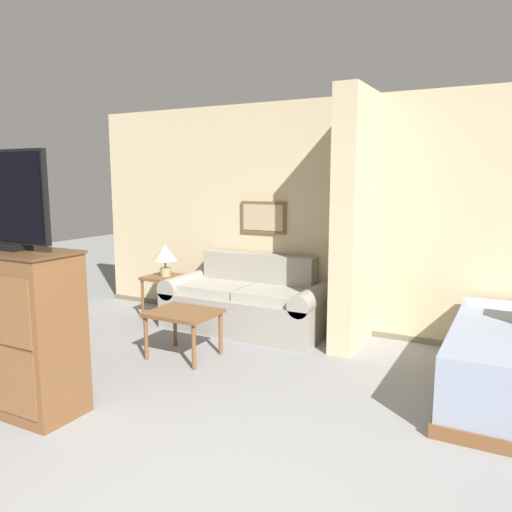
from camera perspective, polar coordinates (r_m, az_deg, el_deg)
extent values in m
cube|color=#CCB78E|center=(5.54, 14.70, 4.16)|extent=(7.73, 0.12, 2.60)
cube|color=#70644E|center=(5.71, 14.03, -8.70)|extent=(7.73, 0.02, 0.06)
cube|color=brown|center=(5.97, 0.83, 4.43)|extent=(0.60, 0.02, 0.38)
cube|color=tan|center=(5.96, 0.77, 4.42)|extent=(0.53, 0.01, 0.31)
cube|color=#CCB78E|center=(5.14, 11.16, 3.94)|extent=(0.24, 0.81, 2.60)
cube|color=gray|center=(5.76, -1.21, -6.44)|extent=(1.43, 0.84, 0.41)
cube|color=gray|center=(5.94, 0.28, -1.80)|extent=(1.43, 0.20, 0.43)
cube|color=gray|center=(6.19, -7.90, -5.44)|extent=(0.22, 0.84, 0.41)
cylinder|color=gray|center=(6.14, -7.95, -3.15)|extent=(0.24, 0.84, 0.24)
cube|color=gray|center=(5.43, 6.47, -7.47)|extent=(0.22, 0.84, 0.41)
cylinder|color=gray|center=(5.36, 6.51, -4.87)|extent=(0.24, 0.84, 0.24)
cube|color=#A49F94|center=(5.84, -4.52, -3.68)|extent=(0.69, 0.60, 0.10)
cube|color=#A49F94|center=(5.50, 1.79, -4.45)|extent=(0.69, 0.60, 0.10)
cube|color=brown|center=(4.89, -8.31, -6.45)|extent=(0.64, 0.54, 0.04)
cylinder|color=brown|center=(4.95, -12.46, -9.15)|extent=(0.04, 0.04, 0.42)
cylinder|color=brown|center=(4.63, -7.12, -10.30)|extent=(0.04, 0.04, 0.42)
cylinder|color=brown|center=(5.29, -9.23, -7.88)|extent=(0.04, 0.04, 0.42)
cylinder|color=brown|center=(4.99, -4.07, -8.83)|extent=(0.04, 0.04, 0.42)
cube|color=brown|center=(6.29, -10.28, -2.42)|extent=(0.47, 0.47, 0.04)
cylinder|color=brown|center=(6.32, -12.82, -4.90)|extent=(0.04, 0.04, 0.49)
cylinder|color=brown|center=(6.07, -9.88, -5.39)|extent=(0.04, 0.04, 0.49)
cylinder|color=brown|center=(6.62, -10.52, -4.20)|extent=(0.04, 0.04, 0.49)
cylinder|color=brown|center=(6.38, -7.63, -4.62)|extent=(0.04, 0.04, 0.49)
cylinder|color=tan|center=(6.27, -10.30, -1.79)|extent=(0.13, 0.13, 0.10)
cylinder|color=tan|center=(6.26, -10.32, -0.92)|extent=(0.02, 0.02, 0.09)
cone|color=beige|center=(6.23, -10.36, 0.42)|extent=(0.29, 0.29, 0.21)
cube|color=brown|center=(4.13, -25.45, -7.86)|extent=(0.98, 0.44, 1.19)
cube|color=#54351E|center=(4.01, -26.03, 0.50)|extent=(1.00, 0.47, 0.02)
cube|color=black|center=(4.01, -26.06, 0.99)|extent=(0.24, 0.16, 0.05)
cube|color=black|center=(3.98, -26.41, 6.07)|extent=(0.78, 0.04, 0.66)
cube|color=black|center=(3.96, -26.69, 6.05)|extent=(0.74, 0.01, 0.62)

